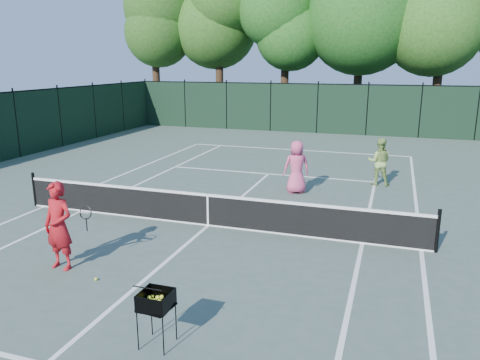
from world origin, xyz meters
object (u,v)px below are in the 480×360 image
(player_green, at_px, (379,162))
(ball_hopper, at_px, (156,301))
(loose_ball_midcourt, at_px, (96,279))
(coach, at_px, (59,226))
(player_pink, at_px, (297,167))

(player_green, xyz_separation_m, ball_hopper, (-2.88, -11.43, -0.09))
(ball_hopper, distance_m, loose_ball_midcourt, 2.88)
(player_green, relative_size, loose_ball_midcourt, 25.27)
(coach, bearing_deg, ball_hopper, -24.63)
(player_green, bearing_deg, player_pink, 34.02)
(player_green, bearing_deg, coach, 53.62)
(player_pink, bearing_deg, player_green, -166.63)
(player_pink, bearing_deg, loose_ball_midcourt, 48.11)
(player_green, distance_m, ball_hopper, 11.79)
(loose_ball_midcourt, bearing_deg, player_green, 62.33)
(ball_hopper, xyz_separation_m, loose_ball_midcourt, (-2.28, 1.60, -0.74))
(coach, relative_size, ball_hopper, 2.10)
(ball_hopper, bearing_deg, loose_ball_midcourt, 151.46)
(loose_ball_midcourt, bearing_deg, ball_hopper, -35.07)
(coach, xyz_separation_m, ball_hopper, (3.34, -1.90, -0.20))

